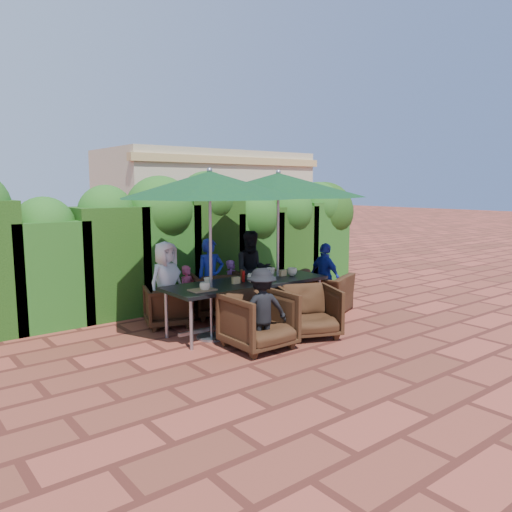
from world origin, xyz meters
TOP-DOWN VIEW (x-y plane):
  - ground at (0.00, 0.00)m, footprint 80.00×80.00m
  - dining_table at (-0.14, 0.19)m, footprint 2.63×0.90m
  - umbrella_left at (-0.85, 0.12)m, footprint 2.64×2.64m
  - umbrella_right at (0.53, 0.24)m, footprint 2.78×2.78m
  - chair_far_left at (-1.03, 1.10)m, footprint 0.85×0.83m
  - chair_far_mid at (-0.09, 1.16)m, footprint 1.00×0.97m
  - chair_far_right at (0.78, 1.04)m, footprint 0.91×0.88m
  - chair_near_left at (-0.60, -0.67)m, footprint 0.84×0.79m
  - chair_near_right at (0.34, -0.69)m, footprint 1.03×1.00m
  - chair_end_right at (1.56, 0.29)m, footprint 0.99×1.18m
  - adult_far_left at (-0.98, 1.23)m, footprint 0.73×0.53m
  - adult_far_mid at (-0.15, 1.20)m, footprint 0.54×0.46m
  - adult_far_right at (0.63, 1.05)m, footprint 0.79×0.66m
  - adult_near_left at (-0.61, -0.75)m, footprint 0.79×0.54m
  - adult_end_right at (1.64, 0.25)m, footprint 0.38×0.72m
  - child_left at (-0.56, 1.28)m, footprint 0.37×0.33m
  - child_right at (0.33, 1.24)m, footprint 0.41×0.38m
  - pedestrian_a at (1.33, 4.13)m, footprint 1.41×1.30m
  - pedestrian_b at (2.49, 4.47)m, footprint 0.97×0.88m
  - pedestrian_c at (3.61, 4.27)m, footprint 1.08×1.21m
  - cup_a at (-1.03, -0.01)m, footprint 0.15×0.15m
  - cup_b at (-0.81, 0.25)m, footprint 0.13×0.13m
  - cup_c at (-0.16, 0.02)m, footprint 0.18×0.18m
  - cup_d at (0.43, 0.30)m, footprint 0.15×0.15m
  - cup_e at (0.74, 0.13)m, footprint 0.16×0.16m
  - ketchup_bottle at (-0.22, 0.18)m, footprint 0.04×0.04m
  - sauce_bottle at (-0.16, 0.30)m, footprint 0.04×0.04m
  - serving_tray at (-1.05, 0.03)m, footprint 0.35×0.25m
  - number_block_left at (-0.39, 0.14)m, footprint 0.12×0.06m
  - number_block_right at (0.59, 0.19)m, footprint 0.12×0.06m
  - hedge_wall at (-0.06, 2.32)m, footprint 9.10×1.60m
  - building at (3.50, 6.99)m, footprint 6.20×3.08m

SIDE VIEW (x-z plane):
  - ground at x=0.00m, z-range 0.00..0.00m
  - chair_far_left at x=-1.03m, z-range 0.00..0.70m
  - chair_far_right at x=0.78m, z-range 0.00..0.78m
  - chair_near_right at x=0.34m, z-range 0.00..0.82m
  - chair_far_mid at x=-0.09m, z-range 0.00..0.83m
  - chair_near_left at x=-0.60m, z-range 0.00..0.86m
  - chair_end_right at x=1.56m, z-range 0.00..0.88m
  - child_left at x=-0.56m, z-range 0.00..0.90m
  - child_right at x=0.33m, z-range 0.00..0.91m
  - adult_near_left at x=-0.61m, z-range 0.00..1.12m
  - adult_end_right at x=1.64m, z-range 0.00..1.21m
  - adult_far_mid at x=-0.15m, z-range 0.00..1.32m
  - adult_far_left at x=-0.98m, z-range 0.00..1.33m
  - dining_table at x=-0.14m, z-range 0.30..1.05m
  - adult_far_right at x=0.63m, z-range 0.00..1.42m
  - serving_tray at x=-1.05m, z-range 0.75..0.77m
  - pedestrian_a at x=1.33m, z-range 0.00..1.52m
  - number_block_left at x=-0.39m, z-range 0.75..0.85m
  - number_block_right at x=0.59m, z-range 0.75..0.85m
  - cup_a at x=-1.03m, z-range 0.75..0.87m
  - cup_b at x=-0.81m, z-range 0.75..0.87m
  - cup_e at x=0.74m, z-range 0.75..0.88m
  - cup_d at x=0.43m, z-range 0.75..0.89m
  - cup_c at x=-0.16m, z-range 0.75..0.89m
  - ketchup_bottle at x=-0.22m, z-range 0.75..0.92m
  - sauce_bottle at x=-0.16m, z-range 0.75..0.92m
  - pedestrian_b at x=2.49m, z-range 0.00..1.72m
  - pedestrian_c at x=3.61m, z-range 0.00..1.76m
  - hedge_wall at x=-0.06m, z-range 0.08..2.57m
  - building at x=3.50m, z-range 0.01..3.21m
  - umbrella_left at x=-0.85m, z-range 0.98..3.44m
  - umbrella_right at x=0.53m, z-range 0.98..3.44m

